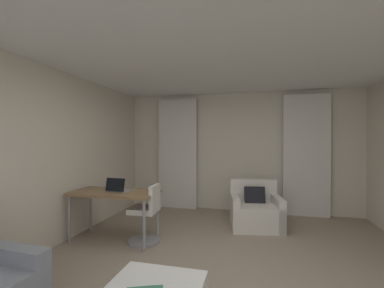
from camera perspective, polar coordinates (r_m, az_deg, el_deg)
ground_plane at (r=3.06m, az=6.89°, el=-29.66°), size 12.00×12.00×0.00m
wall_window at (r=5.67m, az=10.52°, el=-1.76°), size 5.12×0.06×2.60m
wall_left at (r=3.87m, az=-33.59°, el=-3.06°), size 0.06×6.12×2.60m
ceiling at (r=2.85m, az=6.99°, el=23.01°), size 5.12×6.12×0.06m
curtain_left_panel at (r=5.78m, az=-3.30°, el=-2.19°), size 0.90×0.06×2.50m
curtain_right_panel at (r=5.63m, az=24.57°, el=-2.34°), size 0.90×0.06×2.50m
armchair at (r=4.80m, az=14.23°, el=-14.59°), size 0.97×0.88×0.81m
desk at (r=4.16m, az=-17.20°, el=-11.18°), size 1.32×0.62×0.76m
desk_chair at (r=4.02m, az=-10.33°, el=-15.97°), size 0.48×0.48×0.88m
laptop at (r=4.12m, az=-16.51°, el=-9.69°), size 0.34×0.27×0.22m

